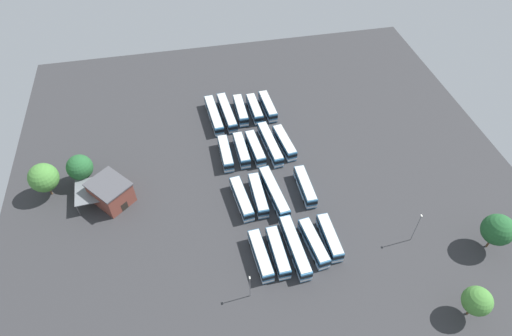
{
  "coord_description": "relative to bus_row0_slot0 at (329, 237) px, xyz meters",
  "views": [
    {
      "loc": [
        -72.89,
        17.07,
        81.41
      ],
      "look_at": [
        1.02,
        1.91,
        1.49
      ],
      "focal_mm": 30.19,
      "sensor_mm": 36.0,
      "label": 1
    }
  ],
  "objects": [
    {
      "name": "bus_row1_slot4",
      "position": [
        14.77,
        17.07,
        0.0
      ],
      "size": [
        12.46,
        4.02,
        3.41
      ],
      "color": "teal",
      "rests_on": "ground_plane"
    },
    {
      "name": "bus_row0_slot1",
      "position": [
        -0.71,
        3.87,
        0.0
      ],
      "size": [
        12.17,
        4.03,
        3.41
      ],
      "color": "teal",
      "rests_on": "ground_plane"
    },
    {
      "name": "bus_row2_slot4",
      "position": [
        30.76,
        18.46,
        0.0
      ],
      "size": [
        11.39,
        2.76,
        3.41
      ],
      "color": "teal",
      "rests_on": "ground_plane"
    },
    {
      "name": "maintenance_shelter",
      "position": [
        23.12,
        52.23,
        1.6
      ],
      "size": [
        8.81,
        7.38,
        3.59
      ],
      "color": "slate",
      "rests_on": "ground_plane"
    },
    {
      "name": "tree_west_edge",
      "position": [
        -8.1,
        -34.06,
        4.49
      ],
      "size": [
        6.81,
        6.81,
        9.71
      ],
      "color": "brown",
      "rests_on": "ground_plane"
    },
    {
      "name": "bus_row3_slot2",
      "position": [
        47.61,
        11.42,
        0.0
      ],
      "size": [
        11.64,
        2.73,
        3.41
      ],
      "color": "teal",
      "rests_on": "ground_plane"
    },
    {
      "name": "ground_plane",
      "position": [
        23.25,
        9.7,
        -1.81
      ],
      "size": [
        127.98,
        127.98,
        0.0
      ],
      "primitive_type": "plane",
      "color": "#333335"
    },
    {
      "name": "depot_building",
      "position": [
        21.93,
        47.36,
        1.27
      ],
      "size": [
        11.97,
        11.78,
        6.12
      ],
      "color": "brown",
      "rests_on": "ground_plane"
    },
    {
      "name": "tree_south_edge",
      "position": [
        29.65,
        54.44,
        3.45
      ],
      "size": [
        6.32,
        6.32,
        8.43
      ],
      "color": "brown",
      "rests_on": "ground_plane"
    },
    {
      "name": "bus_row2_slot2",
      "position": [
        31.06,
        10.42,
        0.0
      ],
      "size": [
        11.77,
        3.63,
        3.41
      ],
      "color": "teal",
      "rests_on": "ground_plane"
    },
    {
      "name": "lamp_post_far_corner",
      "position": [
        -9.16,
        19.68,
        2.31
      ],
      "size": [
        0.56,
        0.28,
        7.41
      ],
      "color": "slate",
      "rests_on": "ground_plane"
    },
    {
      "name": "lamp_post_mid_lot",
      "position": [
        -3.11,
        -18.31,
        3.12
      ],
      "size": [
        0.56,
        0.28,
        9.01
      ],
      "color": "slate",
      "rests_on": "ground_plane"
    },
    {
      "name": "bus_row2_slot1",
      "position": [
        31.85,
        6.19,
        0.0
      ],
      "size": [
        15.6,
        4.04,
        3.41
      ],
      "color": "teal",
      "rests_on": "ground_plane"
    },
    {
      "name": "bus_row0_slot3",
      "position": [
        -1.4,
        12.08,
        0.0
      ],
      "size": [
        11.92,
        2.96,
        3.41
      ],
      "color": "teal",
      "rests_on": "ground_plane"
    },
    {
      "name": "bus_row3_slot3",
      "position": [
        47.25,
        15.5,
        0.0
      ],
      "size": [
        15.58,
        3.83,
        3.41
      ],
      "color": "teal",
      "rests_on": "ground_plane"
    },
    {
      "name": "bus_row0_slot4",
      "position": [
        -1.42,
        15.88,
        0.0
      ],
      "size": [
        12.0,
        3.49,
        3.41
      ],
      "color": "teal",
      "rests_on": "ground_plane"
    },
    {
      "name": "bus_row1_slot0",
      "position": [
        15.43,
        1.17,
        0.0
      ],
      "size": [
        11.73,
        2.79,
        3.41
      ],
      "color": "teal",
      "rests_on": "ground_plane"
    },
    {
      "name": "bus_row3_slot0",
      "position": [
        47.78,
        3.25,
        0.0
      ],
      "size": [
        11.86,
        3.31,
        3.41
      ],
      "color": "teal",
      "rests_on": "ground_plane"
    },
    {
      "name": "bus_row3_slot1",
      "position": [
        47.38,
        7.29,
        0.0
      ],
      "size": [
        11.38,
        3.1,
        3.41
      ],
      "color": "teal",
      "rests_on": "ground_plane"
    },
    {
      "name": "bus_row1_slot2",
      "position": [
        15.08,
        9.05,
        0.0
      ],
      "size": [
        15.63,
        4.52,
        3.41
      ],
      "color": "teal",
      "rests_on": "ground_plane"
    },
    {
      "name": "tree_north_edge",
      "position": [
        27.16,
        62.34,
        4.14
      ],
      "size": [
        7.0,
        7.0,
        9.45
      ],
      "color": "brown",
      "rests_on": "ground_plane"
    },
    {
      "name": "bus_row0_slot2",
      "position": [
        -0.93,
        8.17,
        0.0
      ],
      "size": [
        15.55,
        3.51,
        3.41
      ],
      "color": "teal",
      "rests_on": "ground_plane"
    },
    {
      "name": "bus_row3_slot4",
      "position": [
        46.82,
        19.34,
        0.0
      ],
      "size": [
        15.58,
        3.8,
        3.41
      ],
      "color": "teal",
      "rests_on": "ground_plane"
    },
    {
      "name": "bus_row0_slot0",
      "position": [
        0.0,
        0.0,
        0.0
      ],
      "size": [
        11.32,
        2.83,
        3.41
      ],
      "color": "teal",
      "rests_on": "ground_plane"
    },
    {
      "name": "bus_row1_slot3",
      "position": [
        15.04,
        12.95,
        0.0
      ],
      "size": [
        12.17,
        2.77,
        3.41
      ],
      "color": "teal",
      "rests_on": "ground_plane"
    },
    {
      "name": "bus_row2_slot3",
      "position": [
        31.15,
        14.13,
        0.0
      ],
      "size": [
        11.35,
        2.96,
        3.41
      ],
      "color": "teal",
      "rests_on": "ground_plane"
    },
    {
      "name": "tree_east_edge",
      "position": [
        -21.48,
        -21.54,
        3.59
      ],
      "size": [
        5.64,
        5.64,
        8.23
      ],
      "color": "brown",
      "rests_on": "ground_plane"
    },
    {
      "name": "bus_row2_slot0",
      "position": [
        31.65,
        2.29,
        0.0
      ],
      "size": [
        12.14,
        4.07,
        3.41
      ],
      "color": "teal",
      "rests_on": "ground_plane"
    }
  ]
}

